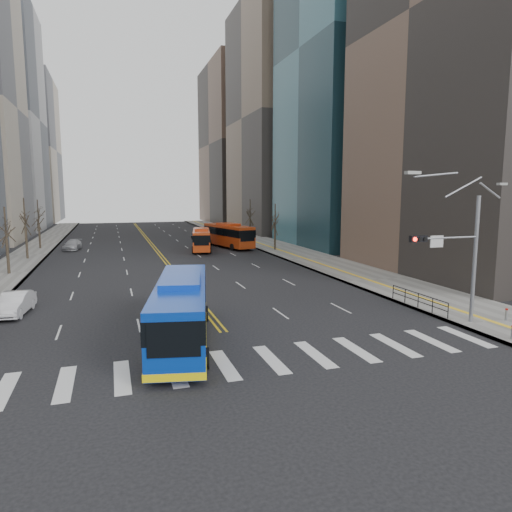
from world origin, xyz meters
The scene contains 16 objects.
ground centered at (0.00, 0.00, 0.00)m, with size 220.00×220.00×0.00m, color black.
sidewalk_right centered at (17.50, 45.00, 0.07)m, with size 7.00×130.00×0.15m, color slate.
sidewalk_left centered at (-16.50, 45.00, 0.07)m, with size 5.00×130.00×0.15m, color slate.
crosswalk centered at (0.00, 0.00, 0.01)m, with size 26.70×4.00×0.01m.
centerline centered at (0.00, 55.00, 0.01)m, with size 0.55×100.00×0.01m.
office_towers centered at (0.12, 68.51, 23.92)m, with size 83.00×134.00×58.00m.
signal_mast centered at (13.77, 2.00, 4.86)m, with size 5.37×0.37×9.39m.
pedestrian_railing centered at (14.30, 6.00, 0.82)m, with size 0.06×6.06×1.02m.
street_trees centered at (-7.18, 34.55, 4.87)m, with size 35.20×47.20×7.60m.
blue_bus centered at (-2.61, 4.00, 1.90)m, with size 5.08×12.78×3.63m.
red_bus_near centered at (6.08, 43.20, 1.80)m, with size 4.19×10.31×3.22m.
red_bus_far centered at (10.65, 45.69, 2.03)m, with size 5.25×11.87×3.66m.
car_white centered at (-12.50, 13.16, 0.76)m, with size 1.61×4.61×1.52m, color silver.
car_dark_mid centered at (8.35, 57.47, 0.67)m, with size 1.59×3.96×1.35m, color black.
car_silver centered at (-11.42, 49.43, 0.71)m, with size 2.00×4.91×1.42m, color #99999E.
car_dark_far centered at (12.50, 64.73, 0.66)m, with size 2.20×4.77×1.33m, color black.
Camera 1 is at (-6.11, -20.35, 8.18)m, focal length 32.00 mm.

